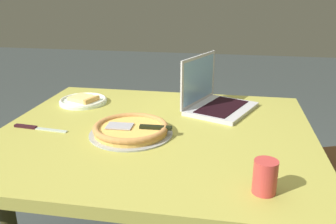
% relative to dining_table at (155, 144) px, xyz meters
% --- Properties ---
extents(dining_table, '(1.26, 1.10, 0.75)m').
position_rel_dining_table_xyz_m(dining_table, '(0.00, 0.00, 0.00)').
color(dining_table, '#AAA445').
rests_on(dining_table, ground_plane).
extents(laptop, '(0.36, 0.40, 0.25)m').
position_rel_dining_table_xyz_m(laptop, '(0.22, 0.30, 0.11)').
color(laptop, silver).
rests_on(laptop, dining_table).
extents(pizza_plate, '(0.23, 0.23, 0.04)m').
position_rel_dining_table_xyz_m(pizza_plate, '(-0.43, 0.28, 0.08)').
color(pizza_plate, white).
rests_on(pizza_plate, dining_table).
extents(pizza_tray, '(0.33, 0.33, 0.04)m').
position_rel_dining_table_xyz_m(pizza_tray, '(-0.08, -0.06, 0.08)').
color(pizza_tray, '#9BA09E').
rests_on(pizza_tray, dining_table).
extents(table_knife, '(0.24, 0.04, 0.01)m').
position_rel_dining_table_xyz_m(table_knife, '(-0.49, -0.07, 0.07)').
color(table_knife, '#B8C6B9').
rests_on(table_knife, dining_table).
extents(drink_cup, '(0.07, 0.07, 0.10)m').
position_rel_dining_table_xyz_m(drink_cup, '(0.40, -0.40, 0.11)').
color(drink_cup, '#C53D39').
rests_on(drink_cup, dining_table).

